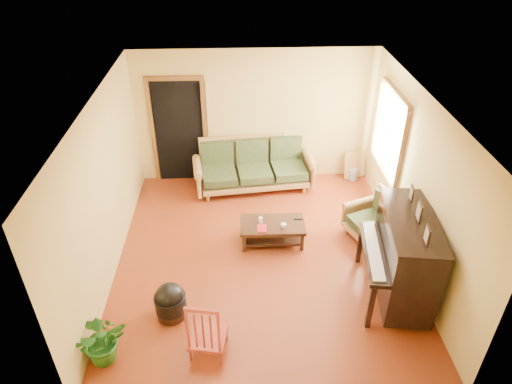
{
  "coord_description": "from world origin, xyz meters",
  "views": [
    {
      "loc": [
        -0.34,
        -5.51,
        4.83
      ],
      "look_at": [
        -0.08,
        0.2,
        1.1
      ],
      "focal_mm": 32.0,
      "sensor_mm": 36.0,
      "label": 1
    }
  ],
  "objects_px": {
    "coffee_table": "(272,233)",
    "piano": "(404,258)",
    "footstool": "(171,304)",
    "armchair": "(372,218)",
    "red_chair": "(207,325)",
    "sofa": "(254,166)",
    "potted_plant": "(102,339)",
    "ceramic_crock": "(353,174)"
  },
  "relations": [
    {
      "from": "coffee_table",
      "to": "piano",
      "type": "relative_size",
      "value": 0.69
    },
    {
      "from": "coffee_table",
      "to": "footstool",
      "type": "height_order",
      "value": "footstool"
    },
    {
      "from": "armchair",
      "to": "piano",
      "type": "distance_m",
      "value": 1.3
    },
    {
      "from": "red_chair",
      "to": "sofa",
      "type": "bearing_deg",
      "value": 89.22
    },
    {
      "from": "sofa",
      "to": "piano",
      "type": "xyz_separation_m",
      "value": [
        1.94,
        -2.94,
        0.18
      ]
    },
    {
      "from": "footstool",
      "to": "potted_plant",
      "type": "height_order",
      "value": "potted_plant"
    },
    {
      "from": "piano",
      "to": "ceramic_crock",
      "type": "distance_m",
      "value": 3.21
    },
    {
      "from": "coffee_table",
      "to": "piano",
      "type": "height_order",
      "value": "piano"
    },
    {
      "from": "armchair",
      "to": "footstool",
      "type": "height_order",
      "value": "armchair"
    },
    {
      "from": "piano",
      "to": "footstool",
      "type": "height_order",
      "value": "piano"
    },
    {
      "from": "armchair",
      "to": "potted_plant",
      "type": "xyz_separation_m",
      "value": [
        -3.86,
        -2.18,
        -0.07
      ]
    },
    {
      "from": "coffee_table",
      "to": "footstool",
      "type": "distance_m",
      "value": 2.12
    },
    {
      "from": "piano",
      "to": "red_chair",
      "type": "relative_size",
      "value": 1.61
    },
    {
      "from": "footstool",
      "to": "ceramic_crock",
      "type": "distance_m",
      "value": 4.73
    },
    {
      "from": "sofa",
      "to": "red_chair",
      "type": "height_order",
      "value": "sofa"
    },
    {
      "from": "piano",
      "to": "potted_plant",
      "type": "distance_m",
      "value": 4.05
    },
    {
      "from": "armchair",
      "to": "footstool",
      "type": "xyz_separation_m",
      "value": [
        -3.12,
        -1.53,
        -0.2
      ]
    },
    {
      "from": "red_chair",
      "to": "armchair",
      "type": "bearing_deg",
      "value": 49.49
    },
    {
      "from": "coffee_table",
      "to": "piano",
      "type": "xyz_separation_m",
      "value": [
        1.71,
        -1.25,
        0.47
      ]
    },
    {
      "from": "coffee_table",
      "to": "piano",
      "type": "bearing_deg",
      "value": -36.16
    },
    {
      "from": "sofa",
      "to": "potted_plant",
      "type": "relative_size",
      "value": 3.34
    },
    {
      "from": "ceramic_crock",
      "to": "potted_plant",
      "type": "xyz_separation_m",
      "value": [
        -4.0,
        -4.07,
        0.22
      ]
    },
    {
      "from": "armchair",
      "to": "sofa",
      "type": "bearing_deg",
      "value": 116.19
    },
    {
      "from": "footstool",
      "to": "potted_plant",
      "type": "xyz_separation_m",
      "value": [
        -0.73,
        -0.65,
        0.13
      ]
    },
    {
      "from": "piano",
      "to": "red_chair",
      "type": "bearing_deg",
      "value": -154.42
    },
    {
      "from": "coffee_table",
      "to": "ceramic_crock",
      "type": "xyz_separation_m",
      "value": [
        1.78,
        1.91,
        -0.07
      ]
    },
    {
      "from": "red_chair",
      "to": "piano",
      "type": "bearing_deg",
      "value": 27.98
    },
    {
      "from": "piano",
      "to": "ceramic_crock",
      "type": "height_order",
      "value": "piano"
    },
    {
      "from": "footstool",
      "to": "ceramic_crock",
      "type": "xyz_separation_m",
      "value": [
        3.26,
        3.42,
        -0.09
      ]
    },
    {
      "from": "red_chair",
      "to": "ceramic_crock",
      "type": "relative_size",
      "value": 4.09
    },
    {
      "from": "piano",
      "to": "footstool",
      "type": "relative_size",
      "value": 3.53
    },
    {
      "from": "potted_plant",
      "to": "armchair",
      "type": "bearing_deg",
      "value": 29.5
    },
    {
      "from": "armchair",
      "to": "red_chair",
      "type": "distance_m",
      "value": 3.36
    },
    {
      "from": "sofa",
      "to": "potted_plant",
      "type": "height_order",
      "value": "sofa"
    },
    {
      "from": "footstool",
      "to": "potted_plant",
      "type": "bearing_deg",
      "value": -138.45
    },
    {
      "from": "piano",
      "to": "potted_plant",
      "type": "xyz_separation_m",
      "value": [
        -3.93,
        -0.91,
        -0.33
      ]
    },
    {
      "from": "sofa",
      "to": "footstool",
      "type": "relative_size",
      "value": 5.29
    },
    {
      "from": "coffee_table",
      "to": "red_chair",
      "type": "relative_size",
      "value": 1.11
    },
    {
      "from": "sofa",
      "to": "footstool",
      "type": "height_order",
      "value": "sofa"
    },
    {
      "from": "coffee_table",
      "to": "ceramic_crock",
      "type": "bearing_deg",
      "value": 47.06
    },
    {
      "from": "coffee_table",
      "to": "potted_plant",
      "type": "distance_m",
      "value": 3.1
    },
    {
      "from": "piano",
      "to": "ceramic_crock",
      "type": "relative_size",
      "value": 6.58
    }
  ]
}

